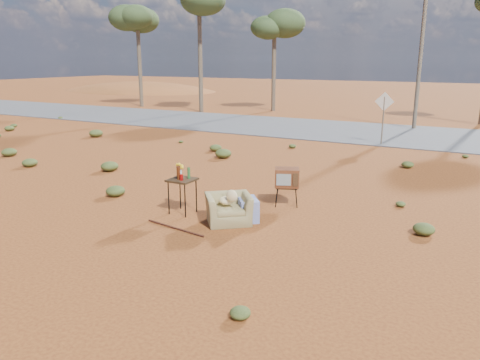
% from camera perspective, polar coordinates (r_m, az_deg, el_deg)
% --- Properties ---
extents(ground, '(140.00, 140.00, 0.00)m').
position_cam_1_polar(ground, '(10.25, -5.84, -5.54)').
color(ground, '#95511D').
rests_on(ground, ground).
extents(highway, '(140.00, 7.00, 0.04)m').
position_cam_1_polar(highway, '(23.84, 14.77, 5.67)').
color(highway, '#565659').
rests_on(highway, ground).
extents(dirt_mound, '(26.00, 18.00, 2.00)m').
position_cam_1_polar(dirt_mound, '(55.02, -12.19, 10.59)').
color(dirt_mound, '#9F5326').
rests_on(dirt_mound, ground).
extents(armchair, '(1.23, 1.28, 0.85)m').
position_cam_1_polar(armchair, '(10.29, -0.96, -3.05)').
color(armchair, olive).
rests_on(armchair, ground).
extents(tv_unit, '(0.71, 0.65, 0.93)m').
position_cam_1_polar(tv_unit, '(11.44, 5.74, 0.23)').
color(tv_unit, black).
rests_on(tv_unit, ground).
extents(side_table, '(0.57, 0.57, 1.15)m').
position_cam_1_polar(side_table, '(10.89, -7.15, 0.33)').
color(side_table, '#342413').
rests_on(side_table, ground).
extents(rusty_bar, '(1.61, 0.31, 0.04)m').
position_cam_1_polar(rusty_bar, '(10.09, -7.93, -5.81)').
color(rusty_bar, '#451B12').
rests_on(rusty_bar, ground).
extents(road_sign, '(0.78, 0.06, 2.19)m').
position_cam_1_polar(road_sign, '(20.43, 17.13, 8.29)').
color(road_sign, brown).
rests_on(road_sign, ground).
extents(eucalyptus_far_left, '(3.20, 3.20, 7.10)m').
position_cam_1_polar(eucalyptus_far_left, '(36.55, -12.38, 18.06)').
color(eucalyptus_far_left, brown).
rests_on(eucalyptus_far_left, ground).
extents(eucalyptus_left, '(3.20, 3.20, 8.10)m').
position_cam_1_polar(eucalyptus_left, '(32.28, -5.01, 20.57)').
color(eucalyptus_left, brown).
rests_on(eucalyptus_left, ground).
extents(eucalyptus_near_left, '(3.20, 3.20, 6.60)m').
position_cam_1_polar(eucalyptus_near_left, '(32.88, 4.23, 17.91)').
color(eucalyptus_near_left, brown).
rests_on(eucalyptus_near_left, ground).
extents(utility_pole_center, '(1.40, 0.20, 8.00)m').
position_cam_1_polar(utility_pole_center, '(25.68, 21.26, 15.04)').
color(utility_pole_center, brown).
rests_on(utility_pole_center, ground).
extents(scrub_patch, '(17.49, 8.07, 0.33)m').
position_cam_1_polar(scrub_patch, '(14.25, 1.28, 0.89)').
color(scrub_patch, '#4B5826').
rests_on(scrub_patch, ground).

